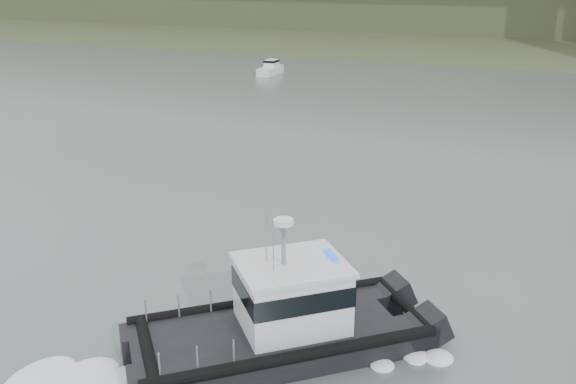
{
  "coord_description": "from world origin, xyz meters",
  "views": [
    {
      "loc": [
        10.4,
        -19.0,
        12.64
      ],
      "look_at": [
        -1.26,
        7.96,
        2.4
      ],
      "focal_mm": 40.0,
      "sensor_mm": 36.0,
      "label": 1
    }
  ],
  "objects": [
    {
      "name": "ground",
      "position": [
        0.0,
        0.0,
        0.0
      ],
      "size": [
        400.0,
        400.0,
        0.0
      ],
      "primitive_type": "plane",
      "color": "#4D5C57",
      "rests_on": "ground"
    },
    {
      "name": "motorboat",
      "position": [
        -24.09,
        55.15,
        0.7
      ],
      "size": [
        1.94,
        5.2,
        2.82
      ],
      "rotation": [
        0.0,
        0.0,
        0.05
      ],
      "color": "silver",
      "rests_on": "ground"
    },
    {
      "name": "patrol_boat",
      "position": [
        2.52,
        -1.24,
        1.27
      ],
      "size": [
        10.35,
        9.84,
        5.09
      ],
      "rotation": [
        0.0,
        0.0,
        -0.84
      ],
      "color": "black",
      "rests_on": "ground"
    }
  ]
}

